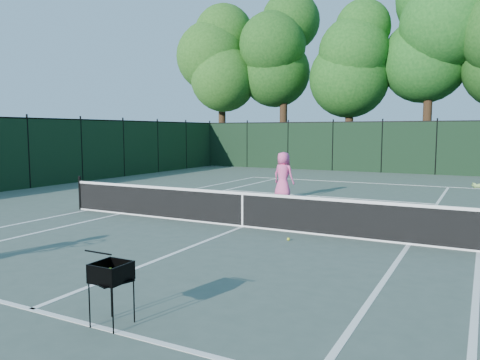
% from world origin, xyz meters
% --- Properties ---
extents(ground, '(90.00, 90.00, 0.00)m').
position_xyz_m(ground, '(0.00, 0.00, 0.00)').
color(ground, '#445249').
rests_on(ground, ground).
extents(sideline_doubles_left, '(0.10, 23.77, 0.01)m').
position_xyz_m(sideline_doubles_left, '(-5.49, 0.00, 0.00)').
color(sideline_doubles_left, white).
rests_on(sideline_doubles_left, ground).
extents(sideline_doubles_right, '(0.10, 23.77, 0.01)m').
position_xyz_m(sideline_doubles_right, '(5.49, 0.00, 0.00)').
color(sideline_doubles_right, white).
rests_on(sideline_doubles_right, ground).
extents(sideline_singles_left, '(0.10, 23.77, 0.01)m').
position_xyz_m(sideline_singles_left, '(-4.12, 0.00, 0.00)').
color(sideline_singles_left, white).
rests_on(sideline_singles_left, ground).
extents(sideline_singles_right, '(0.10, 23.77, 0.01)m').
position_xyz_m(sideline_singles_right, '(4.12, 0.00, 0.00)').
color(sideline_singles_right, white).
rests_on(sideline_singles_right, ground).
extents(baseline_far, '(10.97, 0.10, 0.01)m').
position_xyz_m(baseline_far, '(0.00, 11.88, 0.00)').
color(baseline_far, white).
rests_on(baseline_far, ground).
extents(service_line_near, '(8.23, 0.10, 0.01)m').
position_xyz_m(service_line_near, '(0.00, -6.40, 0.00)').
color(service_line_near, white).
rests_on(service_line_near, ground).
extents(service_line_far, '(8.23, 0.10, 0.01)m').
position_xyz_m(service_line_far, '(0.00, 6.40, 0.00)').
color(service_line_far, white).
rests_on(service_line_far, ground).
extents(center_service_line, '(0.10, 12.80, 0.01)m').
position_xyz_m(center_service_line, '(0.00, 0.00, 0.00)').
color(center_service_line, white).
rests_on(center_service_line, ground).
extents(tennis_net, '(11.69, 0.09, 1.06)m').
position_xyz_m(tennis_net, '(0.00, 0.00, 0.48)').
color(tennis_net, black).
rests_on(tennis_net, ground).
extents(fence_far, '(24.00, 0.05, 3.00)m').
position_xyz_m(fence_far, '(0.00, 18.00, 1.50)').
color(fence_far, black).
rests_on(fence_far, ground).
extents(tree_0, '(6.40, 6.40, 13.14)m').
position_xyz_m(tree_0, '(-13.00, 21.50, 8.16)').
color(tree_0, black).
rests_on(tree_0, ground).
extents(tree_1, '(6.80, 6.80, 13.98)m').
position_xyz_m(tree_1, '(-8.00, 22.00, 8.69)').
color(tree_1, black).
rests_on(tree_1, ground).
extents(tree_2, '(6.00, 6.00, 12.40)m').
position_xyz_m(tree_2, '(-3.00, 21.80, 7.73)').
color(tree_2, black).
rests_on(tree_2, ground).
extents(tree_3, '(7.00, 7.00, 14.45)m').
position_xyz_m(tree_3, '(2.00, 22.30, 9.01)').
color(tree_3, black).
rests_on(tree_3, ground).
extents(player_pink, '(0.94, 0.72, 1.71)m').
position_xyz_m(player_pink, '(-1.05, 5.28, 0.86)').
color(player_pink, '#E85295').
rests_on(player_pink, ground).
extents(ball_hopper, '(0.54, 0.54, 0.82)m').
position_xyz_m(ball_hopper, '(1.37, -6.26, 0.69)').
color(ball_hopper, black).
rests_on(ball_hopper, ground).
extents(loose_ball_midcourt, '(0.07, 0.07, 0.07)m').
position_xyz_m(loose_ball_midcourt, '(1.63, -0.88, 0.03)').
color(loose_ball_midcourt, '#C0D72C').
rests_on(loose_ball_midcourt, ground).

